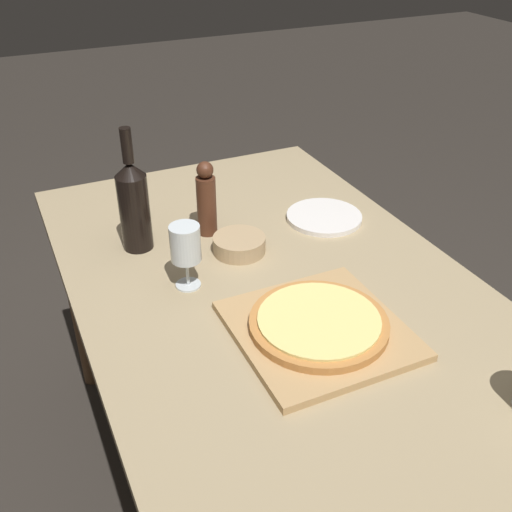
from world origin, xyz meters
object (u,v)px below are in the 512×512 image
object	(u,v)px
pepper_mill	(206,200)
small_bowl	(239,244)
pizza	(319,323)
wine_bottle	(134,204)
wine_glass	(185,245)

from	to	relation	value
pepper_mill	small_bowl	size ratio (longest dim) A/B	1.53
pizza	wine_bottle	bearing A→B (deg)	116.33
small_bowl	pepper_mill	bearing A→B (deg)	107.24
wine_bottle	wine_glass	xyz separation A→B (m)	(0.06, -0.23, -0.01)
wine_bottle	pepper_mill	size ratio (longest dim) A/B	1.57
wine_bottle	wine_glass	size ratio (longest dim) A/B	2.02
wine_bottle	wine_glass	bearing A→B (deg)	-75.11
wine_bottle	pizza	bearing A→B (deg)	-63.67
wine_glass	wine_bottle	bearing A→B (deg)	104.89
pizza	wine_bottle	size ratio (longest dim) A/B	0.91
pepper_mill	wine_glass	bearing A→B (deg)	-121.32
pizza	wine_glass	world-z (taller)	wine_glass
pepper_mill	small_bowl	xyz separation A→B (m)	(0.04, -0.13, -0.08)
pizza	small_bowl	xyz separation A→B (m)	(-0.02, 0.38, -0.01)
wine_glass	small_bowl	bearing A→B (deg)	27.94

